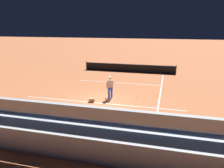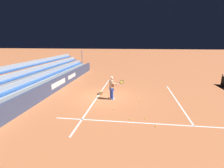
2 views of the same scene
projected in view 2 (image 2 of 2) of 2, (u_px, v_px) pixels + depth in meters
ground_plane at (104, 97)px, 13.71m from camera, size 160.00×160.00×0.00m
court_baseline_white at (97, 97)px, 13.77m from camera, size 12.00×0.10×0.01m
court_sideline_white at (164, 124)px, 9.24m from camera, size 0.10×12.00×0.01m
court_service_line_white at (176, 100)px, 13.00m from camera, size 8.22×0.10×0.01m
back_wall_sponsor_board at (50, 88)px, 14.16m from camera, size 24.51×0.25×1.10m
bleacher_stand at (28, 85)px, 14.34m from camera, size 23.28×2.40×2.95m
tennis_player at (112, 88)px, 13.00m from camera, size 0.60×1.06×1.71m
ball_box_cardboard at (101, 93)px, 14.39m from camera, size 0.46×0.38×0.26m
tennis_ball_near_player at (146, 118)px, 9.89m from camera, size 0.07×0.07×0.07m
tennis_ball_toward_net at (110, 87)px, 16.68m from camera, size 0.07×0.07×0.07m
tennis_ball_far_right at (139, 98)px, 13.42m from camera, size 0.07×0.07×0.07m
tennis_ball_far_left at (114, 109)px, 11.24m from camera, size 0.07×0.07×0.07m
tennis_ball_on_baseline at (156, 126)px, 8.96m from camera, size 0.07×0.07×0.07m
tennis_ball_stray_back at (112, 86)px, 17.04m from camera, size 0.07×0.07×0.07m
tennis_ball_by_box at (130, 119)px, 9.75m from camera, size 0.07×0.07×0.07m
tennis_ball_midcourt at (140, 102)px, 12.59m from camera, size 0.07×0.07×0.07m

